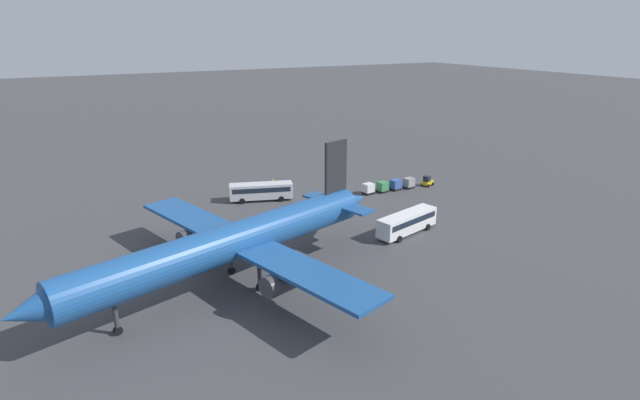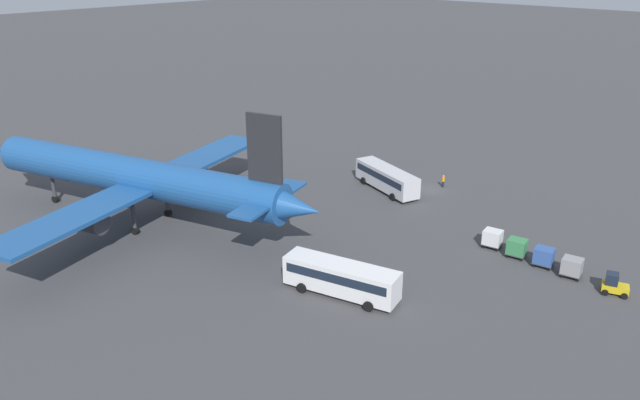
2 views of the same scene
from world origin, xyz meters
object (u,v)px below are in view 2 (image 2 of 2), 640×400
object	(u,v)px
baggage_tug	(614,285)
worker_person	(443,181)
cargo_cart_grey	(572,266)
cargo_cart_white	(493,238)
shuttle_bus_far	(341,277)
shuttle_bus_near	(387,177)
cargo_cart_green	(517,247)
airplane	(138,178)
cargo_cart_blue	(544,256)

from	to	relation	value
baggage_tug	worker_person	xyz separation A→B (m)	(27.59, -13.87, -0.07)
cargo_cart_grey	cargo_cart_white	size ratio (longest dim) A/B	1.00
shuttle_bus_far	cargo_cart_white	distance (m)	19.81
shuttle_bus_near	cargo_cart_green	xyz separation A→B (m)	(-22.29, 6.72, -0.71)
baggage_tug	cargo_cart_white	bearing A→B (deg)	-24.36
shuttle_bus_far	baggage_tug	bearing A→B (deg)	-150.98
shuttle_bus_far	baggage_tug	size ratio (longest dim) A/B	4.31
airplane	shuttle_bus_far	world-z (taller)	airplane
worker_person	cargo_cart_grey	bearing A→B (deg)	150.11
shuttle_bus_far	cargo_cart_grey	xyz separation A→B (m)	(-14.79, -18.23, -0.76)
worker_person	cargo_cart_blue	size ratio (longest dim) A/B	0.78
shuttle_bus_near	worker_person	world-z (taller)	shuttle_bus_near
cargo_cart_grey	cargo_cart_white	bearing A→B (deg)	-4.61
shuttle_bus_near	cargo_cart_white	distance (m)	20.28
shuttle_bus_far	cargo_cart_green	distance (m)	20.56
cargo_cart_blue	cargo_cart_green	distance (m)	3.04
worker_person	cargo_cart_blue	distance (m)	24.14
worker_person	cargo_cart_green	distance (m)	21.60
airplane	baggage_tug	bearing A→B (deg)	-172.18
shuttle_bus_near	baggage_tug	xyz separation A→B (m)	(-32.64, 7.57, -0.96)
shuttle_bus_far	worker_person	size ratio (longest dim) A/B	6.68
cargo_cart_green	cargo_cart_white	bearing A→B (deg)	-6.75
baggage_tug	cargo_cart_blue	bearing A→B (deg)	-25.13
airplane	shuttle_bus_near	world-z (taller)	airplane
cargo_cart_grey	cargo_cart_blue	bearing A→B (deg)	-5.36
airplane	shuttle_bus_far	xyz separation A→B (m)	(-28.63, -3.27, -3.82)
baggage_tug	cargo_cart_green	size ratio (longest dim) A/B	1.21
cargo_cart_white	shuttle_bus_near	bearing A→B (deg)	-18.28
shuttle_bus_far	baggage_tug	distance (m)	26.07
shuttle_bus_far	cargo_cart_white	bearing A→B (deg)	-120.61
airplane	cargo_cart_white	distance (m)	41.15
shuttle_bus_near	worker_person	distance (m)	8.14
shuttle_bus_far	cargo_cart_green	xyz separation A→B (m)	(-8.72, -18.61, -0.76)
baggage_tug	cargo_cart_white	xyz separation A→B (m)	(13.39, -1.21, 0.25)
worker_person	cargo_cart_green	bearing A→B (deg)	142.93
cargo_cart_grey	cargo_cart_blue	size ratio (longest dim) A/B	1.00
airplane	cargo_cart_blue	size ratio (longest dim) A/B	21.23
baggage_tug	worker_person	world-z (taller)	baggage_tug
baggage_tug	cargo_cart_grey	world-z (taller)	baggage_tug
airplane	cargo_cart_white	bearing A→B (deg)	-163.02
cargo_cart_grey	cargo_cart_green	xyz separation A→B (m)	(6.07, -0.38, 0.00)
shuttle_bus_far	worker_person	distance (m)	32.77
shuttle_bus_far	shuttle_bus_near	bearing A→B (deg)	-75.76
airplane	shuttle_bus_near	bearing A→B (deg)	-133.74
baggage_tug	worker_person	bearing A→B (deg)	-45.88
shuttle_bus_near	cargo_cart_grey	bearing A→B (deg)	-175.45
cargo_cart_grey	cargo_cart_white	distance (m)	9.14
shuttle_bus_near	cargo_cart_white	world-z (taller)	shuttle_bus_near
cargo_cart_green	worker_person	bearing A→B (deg)	-37.07
airplane	cargo_cart_white	xyz separation A→B (m)	(-34.31, -22.24, -4.58)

